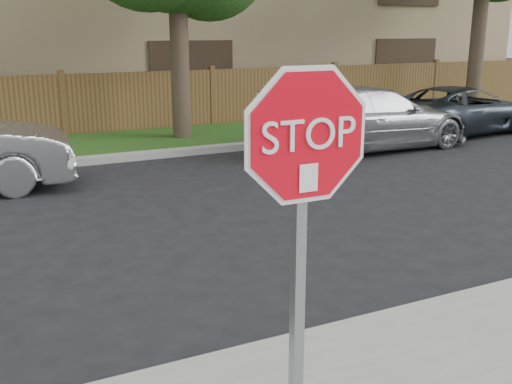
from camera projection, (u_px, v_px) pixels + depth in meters
ground at (280, 345)px, 5.24m from camera, size 90.00×90.00×0.00m
far_curb at (92, 160)px, 12.28m from camera, size 70.00×0.30×0.15m
grass_strip at (78, 147)px, 13.72m from camera, size 70.00×3.00×0.12m
fence at (64, 107)px, 14.91m from camera, size 70.00×0.12×1.60m
apartment_building at (28, 1)px, 19.04m from camera, size 35.20×9.20×7.20m
stop_sign at (304, 194)px, 3.19m from camera, size 1.01×0.13×2.55m
sedan_right at (369, 118)px, 13.62m from camera, size 5.08×2.30×1.44m
sedan_far_right at (461, 110)px, 15.69m from camera, size 4.70×2.60×1.24m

